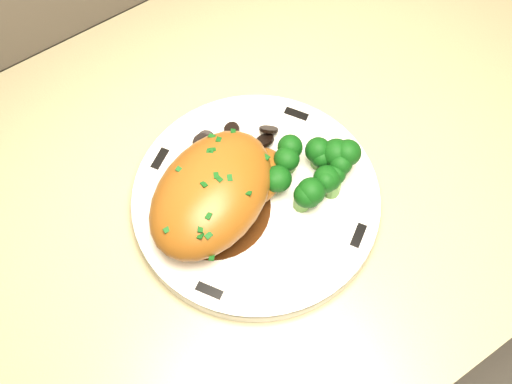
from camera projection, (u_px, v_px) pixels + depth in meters
counter at (200, 325)px, 1.07m from camera, size 1.86×0.63×0.92m
plate at (256, 200)px, 0.72m from camera, size 0.33×0.33×0.02m
rim_accent_0 at (296, 114)px, 0.76m from camera, size 0.02×0.03×0.00m
rim_accent_1 at (160, 159)px, 0.73m from camera, size 0.03×0.02×0.00m
rim_accent_2 at (209, 291)px, 0.66m from camera, size 0.02×0.03×0.00m
rim_accent_3 at (358, 236)px, 0.69m from camera, size 0.03×0.02×0.00m
gravy_pool at (213, 207)px, 0.70m from camera, size 0.13×0.13×0.00m
chicken_breast at (217, 191)px, 0.68m from camera, size 0.20×0.17×0.06m
mushroom_pile at (244, 147)px, 0.73m from camera, size 0.09×0.07×0.02m
broccoli_florets at (310, 171)px, 0.70m from camera, size 0.11×0.08×0.04m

